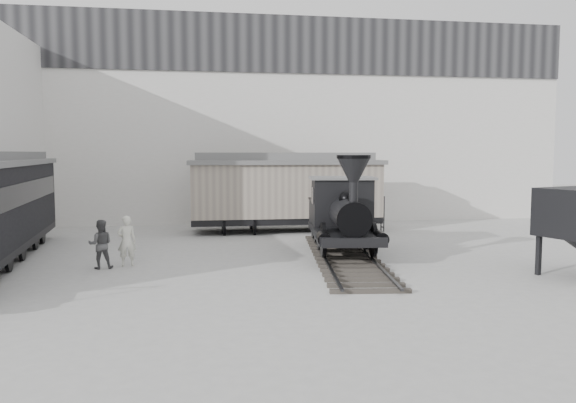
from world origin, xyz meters
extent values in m
plane|color=#9E9E9B|center=(0.00, 0.00, 0.00)|extent=(90.00, 90.00, 0.00)
cube|color=silver|center=(0.00, 15.00, 5.50)|extent=(34.00, 2.40, 11.00)
cube|color=#232326|center=(0.00, 13.75, 9.50)|extent=(34.00, 0.12, 3.00)
cube|color=#2E2823|center=(1.81, 3.21, 0.09)|extent=(3.44, 10.46, 0.18)
cube|color=#2D2D30|center=(1.01, 3.30, 0.15)|extent=(1.32, 10.20, 0.07)
cube|color=#2D2D30|center=(2.60, 3.11, 0.15)|extent=(1.32, 10.20, 0.07)
cylinder|color=black|center=(0.88, 2.76, 0.79)|extent=(0.28, 1.23, 1.23)
cylinder|color=black|center=(2.60, 2.55, 0.79)|extent=(0.28, 1.23, 1.23)
cylinder|color=black|center=(1.05, 4.20, 0.79)|extent=(0.28, 1.23, 1.23)
cylinder|color=black|center=(2.78, 3.99, 0.79)|extent=(0.28, 1.23, 1.23)
cube|color=black|center=(1.83, 3.37, 0.93)|extent=(2.70, 4.25, 0.31)
cylinder|color=black|center=(1.73, 2.60, 1.64)|extent=(1.41, 2.68, 1.12)
cylinder|color=black|center=(1.61, 1.60, 2.51)|extent=(0.32, 0.32, 0.67)
cone|color=black|center=(1.61, 1.60, 3.24)|extent=(1.19, 1.19, 0.78)
sphere|color=black|center=(1.79, 3.04, 2.18)|extent=(0.58, 0.58, 0.58)
cube|color=black|center=(1.95, 4.37, 1.95)|extent=(2.34, 1.76, 1.73)
cube|color=slate|center=(1.95, 4.37, 2.86)|extent=(2.59, 2.00, 0.09)
cube|color=black|center=(2.19, 6.36, 1.33)|extent=(2.26, 2.46, 1.00)
cylinder|color=black|center=(-1.53, 10.65, 0.40)|extent=(2.00, 0.82, 0.80)
cylinder|color=black|center=(3.06, 10.60, 0.40)|extent=(2.00, 0.82, 0.80)
cube|color=black|center=(0.76, 10.63, 0.60)|extent=(9.01, 2.59, 0.30)
cube|color=gray|center=(0.76, 10.63, 2.00)|extent=(9.01, 2.69, 2.49)
cube|color=slate|center=(0.76, 10.63, 3.34)|extent=(9.31, 2.99, 0.20)
cube|color=slate|center=(0.76, 10.63, 3.62)|extent=(8.59, 1.29, 0.36)
cylinder|color=black|center=(-10.86, 7.72, 0.40)|extent=(2.18, 0.99, 0.81)
cube|color=black|center=(-9.20, 4.38, 2.45)|extent=(0.95, 10.75, 0.72)
imported|color=silver|center=(-5.77, 3.19, 0.85)|extent=(0.67, 0.49, 1.70)
imported|color=#49494B|center=(-6.57, 2.91, 0.81)|extent=(0.84, 0.69, 1.62)
cube|color=black|center=(7.08, -0.21, 0.62)|extent=(0.17, 0.17, 1.25)
camera|label=1|loc=(-3.31, -16.02, 3.81)|focal=35.00mm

